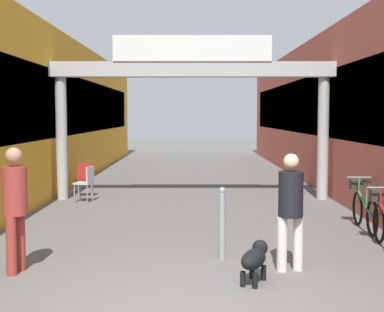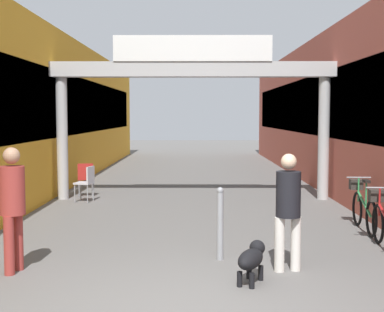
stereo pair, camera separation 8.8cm
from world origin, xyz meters
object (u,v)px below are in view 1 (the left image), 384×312
Objects in this scene: dog_on_leash at (255,258)px; cafe_chair_aluminium_nearer at (86,180)px; pedestrian_with_dog at (290,204)px; bollard_post_metal at (222,223)px; cafe_chair_red_farther at (84,176)px; bicycle_green_third at (363,207)px; pedestrian_companion at (14,201)px.

cafe_chair_aluminium_nearer reaches higher than dog_on_leash.
pedestrian_with_dog is at bearing 42.79° from dog_on_leash.
pedestrian_with_dog is 7.13m from cafe_chair_aluminium_nearer.
bollard_post_metal reaches higher than cafe_chair_red_farther.
bollard_post_metal is (-2.78, -2.11, 0.12)m from bicycle_green_third.
pedestrian_with_dog is at bearing -31.88° from bollard_post_metal.
cafe_chair_red_farther is (-3.29, 6.20, -0.02)m from bollard_post_metal.
bollard_post_metal is at bearing -62.05° from cafe_chair_red_farther.
bollard_post_metal is at bearing 108.71° from dog_on_leash.
bollard_post_metal is at bearing -59.98° from cafe_chair_aluminium_nearer.
cafe_chair_aluminium_nearer is (-5.86, 3.21, 0.10)m from bicycle_green_third.
pedestrian_companion is 6.89m from cafe_chair_red_farther.
dog_on_leash is 1.16m from bollard_post_metal.
cafe_chair_red_farther is (-6.07, 4.09, 0.10)m from bicycle_green_third.
cafe_chair_aluminium_nearer is at bearing -76.28° from cafe_chair_red_farther.
dog_on_leash is at bearing -7.39° from pedestrian_companion.
pedestrian_companion is at bearing -167.14° from bollard_post_metal.
bollard_post_metal is at bearing 12.86° from pedestrian_companion.
bicycle_green_third is at bearing -28.74° from cafe_chair_aluminium_nearer.
pedestrian_companion is 2.97m from bollard_post_metal.
bicycle_green_third is at bearing 52.83° from dog_on_leash.
cafe_chair_red_farther is at bearing 93.55° from pedestrian_companion.
dog_on_leash is 0.81× the size of cafe_chair_aluminium_nearer.
dog_on_leash is (-0.55, -0.51, -0.62)m from pedestrian_with_dog.
cafe_chair_aluminium_nearer is (-3.08, 5.33, -0.02)m from bollard_post_metal.
pedestrian_with_dog is 0.95× the size of pedestrian_companion.
bicycle_green_third is 1.54× the size of bollard_post_metal.
dog_on_leash is at bearing -61.73° from cafe_chair_aluminium_nearer.
bicycle_green_third is at bearing -33.98° from cafe_chair_red_farther.
cafe_chair_red_farther reaches higher than dog_on_leash.
pedestrian_with_dog is 3.30m from bicycle_green_third.
dog_on_leash is at bearing -137.21° from pedestrian_with_dog.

